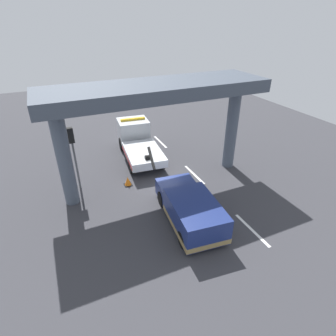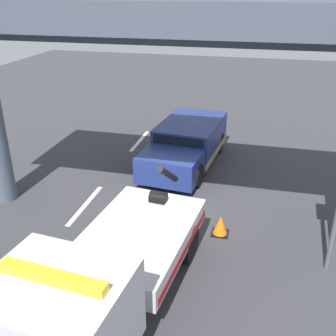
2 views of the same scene
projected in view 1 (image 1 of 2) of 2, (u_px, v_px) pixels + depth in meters
ground_plane at (160, 183)px, 17.67m from camera, size 60.00×40.00×0.10m
lane_stripe_west at (252, 230)px, 13.79m from camera, size 2.60×0.16×0.01m
lane_stripe_mid at (194, 174)px, 18.56m from camera, size 2.60×0.16×0.01m
lane_stripe_east at (160, 142)px, 23.33m from camera, size 2.60×0.16×0.01m
tow_truck_white at (137, 140)px, 20.68m from camera, size 7.34×3.00×2.46m
towed_van_green at (190, 210)px, 13.97m from camera, size 5.39×2.69×1.58m
overpass_structure at (157, 99)px, 15.16m from camera, size 3.60×12.75×6.28m
traffic_light_near at (73, 145)px, 15.72m from camera, size 0.39×0.32×4.00m
traffic_light_far at (59, 105)px, 22.43m from camera, size 0.39×0.32×4.14m
traffic_cone_orange at (128, 181)px, 17.29m from camera, size 0.49×0.49×0.58m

